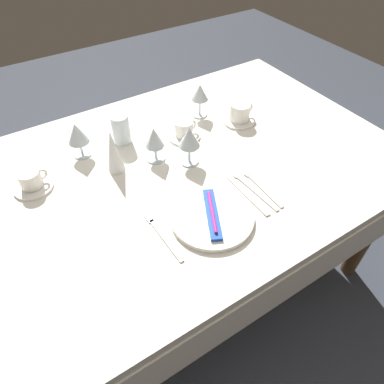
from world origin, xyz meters
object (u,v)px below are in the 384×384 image
spoon_soup (249,186)px  coffee_cup_left (31,179)px  spoon_dessert (258,184)px  fork_outer (162,234)px  coffee_cup_far (184,128)px  wine_glass_left (189,138)px  drink_tumbler (121,131)px  dinner_plate (212,217)px  wine_glass_centre (200,94)px  coffee_cup_right (240,112)px  dinner_knife (248,196)px  wine_glass_right (77,134)px  napkin_folded (113,151)px  toothbrush_package (212,213)px  wine_glass_far (155,139)px

spoon_soup → coffee_cup_left: coffee_cup_left is taller
spoon_dessert → coffee_cup_left: size_ratio=2.18×
fork_outer → coffee_cup_far: (0.32, 0.40, 0.04)m
wine_glass_left → drink_tumbler: 0.30m
spoon_dessert → wine_glass_left: 0.29m
coffee_cup_far → dinner_plate: bearing=-110.0°
coffee_cup_left → wine_glass_centre: bearing=5.7°
spoon_soup → coffee_cup_left: bearing=148.1°
drink_tumbler → spoon_dessert: bearing=-58.3°
spoon_dessert → wine_glass_left: size_ratio=1.37×
dinner_plate → coffee_cup_right: size_ratio=2.44×
dinner_plate → fork_outer: 0.17m
dinner_knife → wine_glass_right: (-0.40, 0.52, 0.10)m
dinner_plate → spoon_dessert: (0.23, 0.05, -0.01)m
fork_outer → spoon_dessert: (0.40, 0.02, 0.00)m
coffee_cup_right → napkin_folded: size_ratio=0.64×
spoon_dessert → napkin_folded: napkin_folded is taller
spoon_dessert → drink_tumbler: 0.57m
coffee_cup_left → toothbrush_package: bearing=-45.3°
dinner_plate → spoon_soup: dinner_plate is taller
dinner_knife → napkin_folded: napkin_folded is taller
coffee_cup_right → coffee_cup_far: size_ratio=1.16×
spoon_dessert → wine_glass_far: (-0.24, 0.32, 0.09)m
spoon_soup → wine_glass_far: bearing=123.3°
dinner_knife → wine_glass_left: (-0.07, 0.26, 0.11)m
coffee_cup_left → coffee_cup_far: coffee_cup_far is taller
fork_outer → wine_glass_right: (-0.07, 0.50, 0.10)m
coffee_cup_far → toothbrush_package: bearing=-110.0°
wine_glass_left → napkin_folded: bearing=157.2°
dinner_plate → coffee_cup_right: (0.42, 0.39, 0.04)m
dinner_knife → coffee_cup_far: 0.41m
coffee_cup_far → wine_glass_centre: (0.14, 0.10, 0.06)m
coffee_cup_far → wine_glass_left: wine_glass_left is taller
dinner_knife → coffee_cup_far: (-0.01, 0.41, 0.04)m
toothbrush_package → spoon_dessert: toothbrush_package is taller
coffee_cup_right → napkin_folded: (-0.58, -0.01, 0.04)m
dinner_plate → spoon_soup: (0.20, 0.05, -0.01)m
wine_glass_centre → drink_tumbler: bearing=179.2°
wine_glass_centre → toothbrush_package: bearing=-119.3°
coffee_cup_right → wine_glass_right: 0.67m
coffee_cup_far → fork_outer: bearing=-129.3°
spoon_soup → spoon_dessert: (0.03, -0.01, 0.00)m
dinner_plate → coffee_cup_left: bearing=134.7°
wine_glass_right → napkin_folded: 0.17m
wine_glass_right → napkin_folded: (0.08, -0.15, -0.01)m
coffee_cup_right → drink_tumbler: bearing=164.2°
napkin_folded → wine_glass_left: bearing=-22.8°
wine_glass_far → drink_tumbler: size_ratio=1.17×
wine_glass_centre → wine_glass_far: wine_glass_centre is taller
spoon_dessert → wine_glass_right: wine_glass_right is taller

